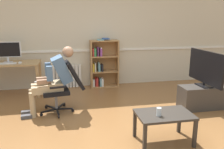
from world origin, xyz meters
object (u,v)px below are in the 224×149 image
at_px(computer_mouse, 20,63).
at_px(bookshelf, 102,64).
at_px(computer_desk, 10,67).
at_px(tv_stand, 203,97).
at_px(imac_monitor, 7,50).
at_px(office_chair, 64,85).
at_px(tv_screen, 206,68).
at_px(radiator, 65,76).
at_px(drinking_glass, 159,112).
at_px(coffee_table, 164,117).
at_px(person_seated, 53,79).
at_px(keyboard, 7,63).

height_order(computer_mouse, bookshelf, bookshelf).
xyz_separation_m(computer_desk, tv_stand, (3.80, -1.54, -0.43)).
distance_m(imac_monitor, office_chair, 1.82).
distance_m(tv_stand, tv_screen, 0.58).
xyz_separation_m(radiator, drinking_glass, (1.24, -3.04, 0.20)).
bearing_deg(coffee_table, person_seated, 138.18).
relative_size(radiator, tv_stand, 0.88).
bearing_deg(computer_mouse, office_chair, -48.64).
distance_m(imac_monitor, tv_screen, 4.18).
bearing_deg(coffee_table, imac_monitor, 133.97).
height_order(keyboard, bookshelf, bookshelf).
bearing_deg(drinking_glass, person_seated, 134.99).
distance_m(computer_mouse, coffee_table, 3.39).
relative_size(computer_mouse, bookshelf, 0.08).
xyz_separation_m(radiator, tv_stand, (2.61, -1.93, -0.06)).
bearing_deg(computer_mouse, tv_stand, -21.79).
height_order(person_seated, tv_screen, person_seated).
bearing_deg(office_chair, drinking_glass, 32.12).
xyz_separation_m(radiator, office_chair, (-0.02, -1.57, 0.23)).
bearing_deg(drinking_glass, radiator, 112.12).
bearing_deg(drinking_glass, tv_screen, 38.80).
bearing_deg(coffee_table, tv_screen, 39.63).
bearing_deg(radiator, coffee_table, -65.77).
bearing_deg(computer_mouse, coffee_table, -47.18).
relative_size(keyboard, tv_stand, 0.42).
bearing_deg(office_chair, radiator, 171.05).
relative_size(radiator, person_seated, 0.64).
bearing_deg(tv_stand, tv_screen, 1.05).
xyz_separation_m(imac_monitor, radiator, (1.23, 0.31, -0.74)).
distance_m(computer_desk, imac_monitor, 0.38).
bearing_deg(imac_monitor, drinking_glass, -47.85).
bearing_deg(person_seated, office_chair, 90.00).
relative_size(bookshelf, coffee_table, 1.60).
bearing_deg(coffee_table, drinking_glass, -152.41).
height_order(computer_desk, computer_mouse, computer_mouse).
height_order(imac_monitor, person_seated, person_seated).
xyz_separation_m(tv_stand, coffee_table, (-1.27, -1.05, 0.15)).
bearing_deg(office_chair, tv_screen, 73.80).
distance_m(computer_mouse, person_seated, 1.32).
height_order(office_chair, coffee_table, office_chair).
bearing_deg(tv_screen, person_seated, 82.13).
bearing_deg(tv_stand, bookshelf, 132.47).
xyz_separation_m(computer_mouse, office_chair, (0.93, -1.06, -0.25)).
height_order(radiator, office_chair, office_chair).
xyz_separation_m(office_chair, drinking_glass, (1.25, -1.47, -0.03)).
xyz_separation_m(computer_mouse, tv_screen, (3.56, -1.42, 0.03)).
relative_size(keyboard, coffee_table, 0.49).
distance_m(tv_stand, drinking_glass, 1.78).
distance_m(computer_desk, tv_screen, 4.11).
xyz_separation_m(radiator, person_seated, (-0.21, -1.60, 0.37)).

